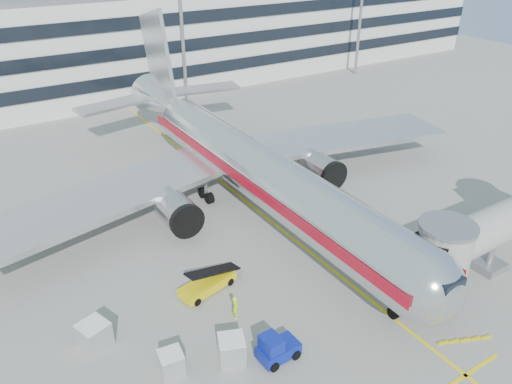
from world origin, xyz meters
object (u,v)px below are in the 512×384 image
main_jet (245,162)px  cargo_container_right (94,335)px  belt_loader (207,284)px  ramp_worker (236,307)px  cargo_container_front (232,349)px  cargo_container_left (171,363)px  baggage_tug (276,349)px

main_jet → cargo_container_right: 21.69m
belt_loader → ramp_worker: 3.66m
cargo_container_front → cargo_container_left: bearing=162.7°
cargo_container_right → ramp_worker: size_ratio=1.24×
baggage_tug → cargo_container_left: size_ratio=1.69×
cargo_container_left → cargo_container_front: (3.58, -1.12, 0.10)m
baggage_tug → main_jet: bearing=64.0°
baggage_tug → cargo_container_right: 11.71m
baggage_tug → cargo_container_right: bearing=142.2°
cargo_container_front → ramp_worker: 3.84m
cargo_container_right → baggage_tug: bearing=-37.8°
belt_loader → baggage_tug: (0.54, -8.26, 0.22)m
baggage_tug → cargo_container_front: (-2.38, 1.43, 0.01)m
main_jet → ramp_worker: (-9.22, -13.82, -3.35)m
main_jet → cargo_container_front: bearing=-123.8°
cargo_container_right → cargo_container_front: bearing=-39.9°
main_jet → belt_loader: (-9.53, -10.18, -3.60)m
cargo_container_left → ramp_worker: bearing=19.9°
belt_loader → main_jet: bearing=46.9°
main_jet → cargo_container_front: (-11.36, -17.00, -3.37)m
main_jet → baggage_tug: (-8.99, -18.44, -3.38)m
belt_loader → cargo_container_right: 8.78m
cargo_container_left → cargo_container_right: size_ratio=0.73×
belt_loader → cargo_container_right: bearing=-172.9°
main_jet → ramp_worker: bearing=-123.7°
cargo_container_left → ramp_worker: size_ratio=0.90×
cargo_container_front → cargo_container_right: bearing=140.1°
main_jet → belt_loader: 14.40m
belt_loader → cargo_container_front: bearing=-105.0°
baggage_tug → ramp_worker: 4.63m
belt_loader → cargo_container_left: belt_loader is taller
baggage_tug → cargo_container_front: baggage_tug is taller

